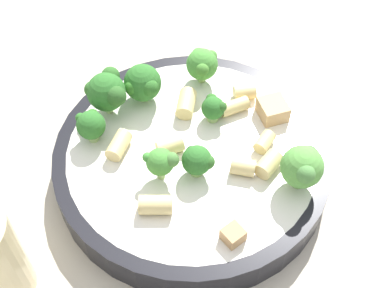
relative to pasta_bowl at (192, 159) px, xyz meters
The scene contains 21 objects.
ground_plane 0.02m from the pasta_bowl, ahead, with size 2.00×2.00×0.00m, color #BCB29E.
pasta_bowl is the anchor object (origin of this frame).
broccoli_floret_0 0.05m from the pasta_bowl, 12.34° to the left, with size 0.03×0.03×0.03m.
broccoli_floret_1 0.05m from the pasta_bowl, 152.72° to the right, with size 0.02×0.03×0.03m.
broccoli_floret_2 0.10m from the pasta_bowl, 67.35° to the right, with size 0.04×0.04×0.05m.
broccoli_floret_3 0.04m from the pasta_bowl, 65.36° to the left, with size 0.03×0.03×0.03m.
broccoli_floret_4 0.10m from the pasta_bowl, 45.00° to the right, with size 0.03×0.03×0.03m.
broccoli_floret_5 0.09m from the pasta_bowl, 88.94° to the right, with size 0.04×0.04×0.04m.
broccoli_floret_6 0.11m from the pasta_bowl, 122.17° to the left, with size 0.04×0.04×0.05m.
broccoli_floret_7 0.10m from the pasta_bowl, 132.09° to the right, with size 0.03×0.04×0.04m.
rigatoni_0 0.09m from the pasta_bowl, 163.58° to the right, with size 0.02×0.02×0.02m, color #E0C67F.
rigatoni_1 0.07m from the pasta_bowl, 148.54° to the left, with size 0.01×0.01×0.02m, color #E0C67F.
rigatoni_2 0.06m from the pasta_bowl, 119.58° to the right, with size 0.02×0.02×0.03m, color #E0C67F.
rigatoni_3 0.06m from the pasta_bowl, 116.06° to the left, with size 0.02×0.02×0.02m, color #E0C67F.
rigatoni_4 0.08m from the pasta_bowl, 28.63° to the left, with size 0.02×0.02×0.03m, color #E0C67F.
rigatoni_5 0.03m from the pasta_bowl, 33.24° to the right, with size 0.02×0.02×0.02m, color #E0C67F.
rigatoni_6 0.07m from the pasta_bowl, 36.02° to the right, with size 0.02×0.02×0.03m, color #E0C67F.
rigatoni_7 0.07m from the pasta_bowl, 165.79° to the right, with size 0.01×0.01×0.03m, color #E0C67F.
rigatoni_8 0.08m from the pasta_bowl, 126.55° to the left, with size 0.02×0.02×0.02m, color #E0C67F.
chicken_chunk_0 0.10m from the pasta_bowl, 74.23° to the left, with size 0.02×0.02×0.01m, color tan.
chicken_chunk_1 0.09m from the pasta_bowl, behind, with size 0.03×0.03×0.02m, color tan.
Camera 1 is at (0.18, 0.25, 0.43)m, focal length 50.00 mm.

